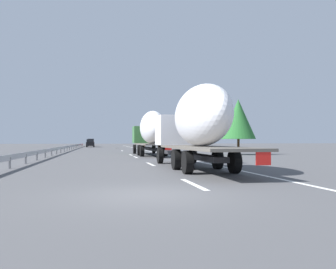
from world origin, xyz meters
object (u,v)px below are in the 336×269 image
at_px(truck_trailing, 195,123).
at_px(road_sign, 157,135).
at_px(car_black_suv, 90,143).
at_px(car_red_compact, 91,143).
at_px(truck_lead, 150,131).

height_order(truck_trailing, road_sign, truck_trailing).
bearing_deg(road_sign, truck_trailing, 174.50).
relative_size(truck_trailing, road_sign, 4.16).
relative_size(car_black_suv, car_red_compact, 0.97).
bearing_deg(car_red_compact, car_black_suv, -179.16).
relative_size(truck_trailing, car_red_compact, 3.15).
height_order(truck_trailing, car_black_suv, truck_trailing).
bearing_deg(car_black_suv, road_sign, -162.59).
bearing_deg(truck_trailing, car_red_compact, 5.41).
bearing_deg(truck_lead, truck_trailing, -180.00).
distance_m(truck_lead, truck_trailing, 17.11).
xyz_separation_m(truck_lead, car_black_suv, (47.93, 7.19, -1.56)).
bearing_deg(road_sign, car_red_compact, 12.93).
bearing_deg(car_black_suv, truck_lead, -171.47).
height_order(truck_lead, truck_trailing, truck_lead).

